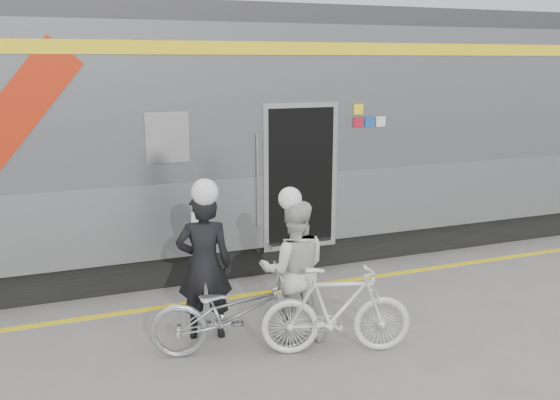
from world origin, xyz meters
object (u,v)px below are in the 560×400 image
woman (294,270)px  bicycle_right (336,311)px  bicycle_left (234,313)px  man (204,266)px

woman → bicycle_right: bearing=135.0°
bicycle_left → woman: (0.79, 0.15, 0.36)m
man → bicycle_right: 1.65m
bicycle_left → woman: bearing=-66.3°
woman → man: bearing=-5.6°
bicycle_left → man: bearing=32.9°
woman → bicycle_right: (0.30, -0.55, -0.34)m
man → bicycle_right: bearing=156.5°
bicycle_right → man: bearing=70.0°
bicycle_left → woman: woman is taller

